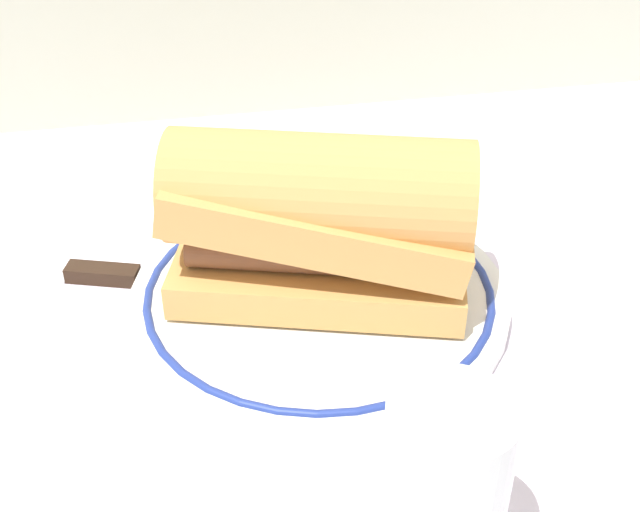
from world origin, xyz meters
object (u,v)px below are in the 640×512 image
object	(u,v)px
plate	(320,298)
butter_knife	(60,272)
drinking_glass	(442,510)
sausage_sandwich	(320,220)

from	to	relation	value
plate	butter_knife	distance (m)	0.20
drinking_glass	butter_knife	size ratio (longest dim) A/B	0.79
plate	drinking_glass	xyz separation A→B (m)	(0.02, -0.23, 0.04)
sausage_sandwich	butter_knife	size ratio (longest dim) A/B	1.50
drinking_glass	plate	bearing A→B (deg)	94.18
sausage_sandwich	drinking_glass	bearing A→B (deg)	-69.45
sausage_sandwich	butter_knife	world-z (taller)	sausage_sandwich
drinking_glass	butter_knife	xyz separation A→B (m)	(-0.20, 0.30, -0.05)
plate	drinking_glass	world-z (taller)	drinking_glass
plate	drinking_glass	distance (m)	0.23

